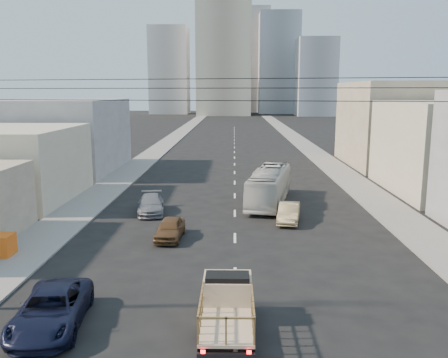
{
  "coord_description": "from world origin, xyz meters",
  "views": [
    {
      "loc": [
        -0.08,
        -14.06,
        8.89
      ],
      "look_at": [
        -0.7,
        15.06,
        3.5
      ],
      "focal_mm": 38.0,
      "sensor_mm": 36.0,
      "label": 1
    }
  ],
  "objects_px": {
    "sedan_brown": "(170,228)",
    "sedan_tan": "(289,213)",
    "city_bus": "(269,186)",
    "sedan_grey": "(151,204)",
    "flatbed_pickup": "(227,304)",
    "navy_pickup": "(51,310)"
  },
  "relations": [
    {
      "from": "sedan_brown",
      "to": "sedan_tan",
      "type": "distance_m",
      "value": 8.67
    },
    {
      "from": "city_bus",
      "to": "sedan_brown",
      "type": "height_order",
      "value": "city_bus"
    },
    {
      "from": "navy_pickup",
      "to": "sedan_tan",
      "type": "distance_m",
      "value": 18.59
    },
    {
      "from": "navy_pickup",
      "to": "sedan_grey",
      "type": "height_order",
      "value": "navy_pickup"
    },
    {
      "from": "flatbed_pickup",
      "to": "sedan_grey",
      "type": "distance_m",
      "value": 18.49
    },
    {
      "from": "navy_pickup",
      "to": "sedan_grey",
      "type": "xyz_separation_m",
      "value": [
        0.8,
        17.4,
        -0.06
      ]
    },
    {
      "from": "navy_pickup",
      "to": "sedan_brown",
      "type": "relative_size",
      "value": 1.38
    },
    {
      "from": "flatbed_pickup",
      "to": "navy_pickup",
      "type": "xyz_separation_m",
      "value": [
        -6.7,
        0.12,
        -0.37
      ]
    },
    {
      "from": "sedan_brown",
      "to": "sedan_grey",
      "type": "distance_m",
      "value": 6.6
    },
    {
      "from": "sedan_brown",
      "to": "flatbed_pickup",
      "type": "bearing_deg",
      "value": -68.96
    },
    {
      "from": "sedan_tan",
      "to": "sedan_grey",
      "type": "xyz_separation_m",
      "value": [
        -9.95,
        2.23,
        0.01
      ]
    },
    {
      "from": "flatbed_pickup",
      "to": "sedan_brown",
      "type": "height_order",
      "value": "flatbed_pickup"
    },
    {
      "from": "flatbed_pickup",
      "to": "sedan_tan",
      "type": "height_order",
      "value": "flatbed_pickup"
    },
    {
      "from": "sedan_brown",
      "to": "sedan_tan",
      "type": "bearing_deg",
      "value": 30.41
    },
    {
      "from": "flatbed_pickup",
      "to": "sedan_brown",
      "type": "relative_size",
      "value": 1.18
    },
    {
      "from": "city_bus",
      "to": "sedan_grey",
      "type": "xyz_separation_m",
      "value": [
        -9.0,
        -3.38,
        -0.75
      ]
    },
    {
      "from": "city_bus",
      "to": "sedan_brown",
      "type": "distance_m",
      "value": 11.75
    },
    {
      "from": "flatbed_pickup",
      "to": "navy_pickup",
      "type": "height_order",
      "value": "flatbed_pickup"
    },
    {
      "from": "sedan_grey",
      "to": "sedan_brown",
      "type": "bearing_deg",
      "value": -78.39
    },
    {
      "from": "city_bus",
      "to": "flatbed_pickup",
      "type": "bearing_deg",
      "value": -86.56
    },
    {
      "from": "sedan_grey",
      "to": "flatbed_pickup",
      "type": "bearing_deg",
      "value": -79.67
    },
    {
      "from": "flatbed_pickup",
      "to": "navy_pickup",
      "type": "distance_m",
      "value": 6.71
    }
  ]
}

